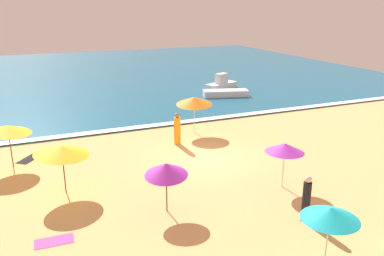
# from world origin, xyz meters

# --- Properties ---
(ground_plane) EXTENTS (60.00, 60.00, 0.00)m
(ground_plane) POSITION_xyz_m (0.00, 0.00, 0.00)
(ground_plane) COLOR #E5B26B
(ocean_water) EXTENTS (60.00, 44.00, 0.10)m
(ocean_water) POSITION_xyz_m (0.00, 28.00, 0.05)
(ocean_water) COLOR #196084
(ocean_water) RESTS_ON ground_plane
(wave_breaker_foam) EXTENTS (57.00, 0.70, 0.01)m
(wave_breaker_foam) POSITION_xyz_m (0.00, 6.30, 0.10)
(wave_breaker_foam) COLOR white
(wave_breaker_foam) RESTS_ON ocean_water
(beach_umbrella_0) EXTENTS (2.98, 2.99, 2.35)m
(beach_umbrella_0) POSITION_xyz_m (1.27, 4.22, 2.03)
(beach_umbrella_0) COLOR silver
(beach_umbrella_0) RESTS_ON ground_plane
(beach_umbrella_2) EXTENTS (1.85, 1.85, 1.96)m
(beach_umbrella_2) POSITION_xyz_m (-0.07, -9.16, 1.75)
(beach_umbrella_2) COLOR silver
(beach_umbrella_2) RESTS_ON ground_plane
(beach_umbrella_3) EXTENTS (2.94, 2.93, 2.20)m
(beach_umbrella_3) POSITION_xyz_m (-6.91, -1.13, 1.91)
(beach_umbrella_3) COLOR #4C3823
(beach_umbrella_3) RESTS_ON ground_plane
(beach_umbrella_5) EXTENTS (2.48, 2.46, 2.23)m
(beach_umbrella_5) POSITION_xyz_m (-9.02, 2.71, 1.94)
(beach_umbrella_5) COLOR #4C3823
(beach_umbrella_5) RESTS_ON ground_plane
(beach_umbrella_6) EXTENTS (2.37, 2.37, 2.03)m
(beach_umbrella_6) POSITION_xyz_m (1.87, -4.21, 1.81)
(beach_umbrella_6) COLOR silver
(beach_umbrella_6) RESTS_ON ground_plane
(beach_umbrella_7) EXTENTS (2.18, 2.20, 2.07)m
(beach_umbrella_7) POSITION_xyz_m (-3.47, -4.25, 1.74)
(beach_umbrella_7) COLOR #4C3823
(beach_umbrella_7) RESTS_ON ground_plane
(beachgoer_0) EXTENTS (0.53, 0.53, 1.83)m
(beachgoer_0) POSITION_xyz_m (-0.44, 2.64, 0.86)
(beachgoer_0) COLOR orange
(beachgoer_0) RESTS_ON ground_plane
(beachgoer_2) EXTENTS (0.43, 0.43, 1.78)m
(beachgoer_2) POSITION_xyz_m (0.98, -6.87, 0.86)
(beachgoer_2) COLOR black
(beachgoer_2) RESTS_ON ground_plane
(beach_towel_0) EXTENTS (1.29, 0.67, 0.01)m
(beach_towel_0) POSITION_xyz_m (-7.64, -4.70, 0.01)
(beach_towel_0) COLOR #D84CA5
(beach_towel_0) RESTS_ON ground_plane
(beach_towel_1) EXTENTS (1.34, 1.48, 0.01)m
(beach_towel_1) POSITION_xyz_m (-8.29, 3.46, 0.01)
(beach_towel_1) COLOR black
(beach_towel_1) RESTS_ON ground_plane
(small_boat_0) EXTENTS (3.47, 2.24, 1.43)m
(small_boat_0) POSITION_xyz_m (8.57, 14.91, 0.55)
(small_boat_0) COLOR white
(small_boat_0) RESTS_ON ocean_water
(small_boat_1) EXTENTS (3.99, 2.22, 0.51)m
(small_boat_1) POSITION_xyz_m (7.54, 12.05, 0.36)
(small_boat_1) COLOR white
(small_boat_1) RESTS_ON ocean_water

